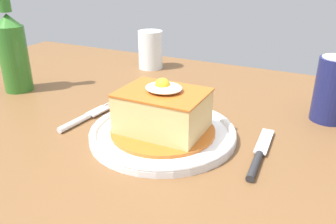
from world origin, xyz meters
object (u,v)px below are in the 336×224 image
Objects in this scene: fork at (82,119)px; soda_can at (333,90)px; main_plate at (163,132)px; knife at (258,158)px; drinking_glass at (151,52)px; beer_bottle_green at (12,49)px.

fork is 0.47m from soda_can.
fork is (-0.17, -0.01, -0.00)m from main_plate.
fork is 0.33m from knife.
soda_can is 0.50m from drinking_glass.
knife is at bearing -6.40° from beer_bottle_green.
drinking_glass is (0.19, 0.30, -0.05)m from beer_bottle_green.
main_plate is at bearing 4.29° from fork.
soda_can is at bearing -18.06° from drinking_glass.
main_plate is at bearing -58.13° from drinking_glass.
beer_bottle_green is (-0.67, -0.15, 0.04)m from soda_can.
knife is 1.58× the size of drinking_glass.
beer_bottle_green reaches higher than drinking_glass.
knife is (0.33, 0.01, 0.00)m from fork.
drinking_glass is (-0.06, 0.37, 0.04)m from fork.
fork is 1.35× the size of drinking_glass.
fork is at bearing -175.71° from main_plate.
soda_can reaches higher than knife.
drinking_glass is at bearing 98.80° from fork.
knife is at bearing -43.17° from drinking_glass.
fork is 0.27m from beer_bottle_green.
drinking_glass reaches higher than main_plate.
drinking_glass reaches higher than knife.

